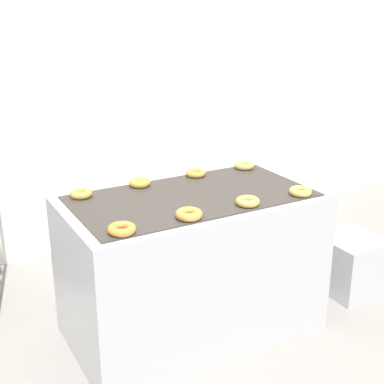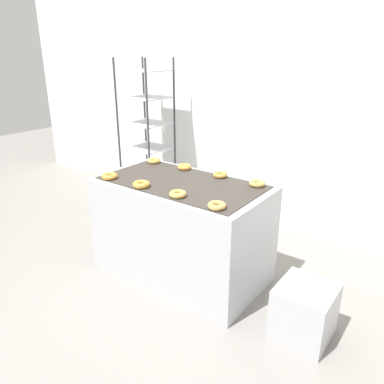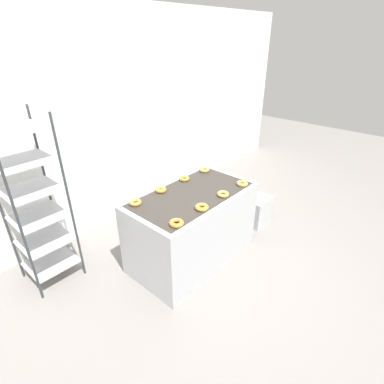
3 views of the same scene
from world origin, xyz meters
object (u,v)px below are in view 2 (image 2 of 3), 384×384
Objects in this scene: donut_far_left at (154,161)px; donut_far_midright at (220,175)px; donut_far_right at (257,183)px; donut_near_left at (110,176)px; donut_near_midright at (178,194)px; fryer_machine at (182,229)px; donut_near_midleft at (141,184)px; glaze_bin at (304,312)px; donut_near_right at (217,206)px; donut_far_midleft at (184,167)px; baking_rack_cart at (147,136)px.

donut_far_left is 1.00× the size of donut_far_midright.
donut_near_left is at bearing -152.10° from donut_far_right.
donut_near_midright is 0.93m from donut_far_left.
donut_far_midright reaches higher than fryer_machine.
donut_near_midright reaches higher than fryer_machine.
fryer_machine is at bearing 58.16° from donut_near_midleft.
glaze_bin is at bearing -23.46° from donut_far_midright.
donut_far_left is (-0.01, 0.58, -0.00)m from donut_near_left.
donut_near_right is (0.54, -0.29, 0.46)m from fryer_machine.
glaze_bin is at bearing -17.13° from donut_far_midleft.
donut_far_left is at bearing 143.03° from donut_near_midright.
donut_near_midright is (0.37, 0.01, -0.00)m from donut_near_midleft.
donut_near_right is (0.72, -0.00, -0.00)m from donut_near_midleft.
fryer_machine is 11.59× the size of donut_far_left.
donut_far_midleft is (1.08, -0.66, -0.03)m from baking_rack_cart.
donut_near_midleft is at bearing -88.78° from donut_far_midleft.
donut_far_midright is (0.01, 0.58, -0.00)m from donut_near_midright.
donut_far_left is at bearing -179.64° from donut_far_right.
donut_near_right is (-0.64, -0.16, 0.70)m from glaze_bin.
fryer_machine is 0.77m from donut_near_left.
fryer_machine is 10.49× the size of donut_near_midleft.
donut_far_midleft is at bearing -179.20° from donut_far_midright.
donut_far_right is at bearing 56.98° from donut_near_midright.
donut_near_left is at bearing -179.73° from donut_near_right.
baking_rack_cart is 1.92m from donut_near_midright.
donut_near_left is at bearing -178.75° from donut_near_midright.
donut_far_midleft is at bearing 2.20° from donut_far_left.
fryer_machine is 0.77m from donut_near_right.
donut_far_right is at bearing 38.11° from donut_near_midleft.
fryer_machine is at bearing -56.65° from donut_far_midleft.
donut_near_left is (0.73, -1.25, -0.03)m from baking_rack_cart.
donut_far_midright is at bearing 89.28° from donut_near_midright.
donut_near_midright is at bearing -90.72° from donut_far_midright.
baking_rack_cart is 1.66m from donut_near_midleft.
donut_near_right is (1.09, 0.01, -0.00)m from donut_near_left.
fryer_machine is at bearing 28.51° from donut_near_left.
donut_far_right is at bearing -20.08° from baking_rack_cart.
donut_far_midleft is 0.39m from donut_far_midright.
donut_far_right is (0.36, -0.01, 0.00)m from donut_far_midright.
donut_far_left is at bearing -177.80° from donut_far_midleft.
donut_near_midright is 1.00× the size of donut_near_right.
donut_near_midleft reaches higher than fryer_machine.
donut_far_midright reaches higher than glaze_bin.
donut_far_right is (0.01, 0.58, 0.00)m from donut_near_right.
donut_near_right and donut_far_right have the same top height.
baking_rack_cart is at bearing 156.16° from glaze_bin.
donut_far_right is (-0.63, 0.42, 0.70)m from glaze_bin.
fryer_machine is at bearing -152.72° from donut_far_right.
donut_far_right is at bearing -1.98° from donut_far_midright.
fryer_machine is 0.58m from donut_far_midleft.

